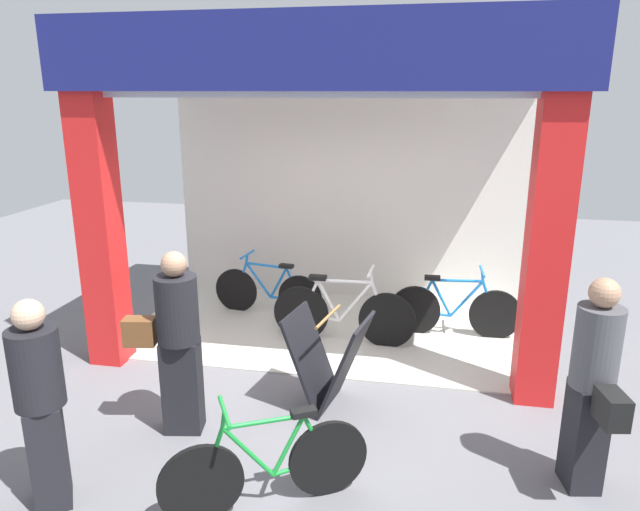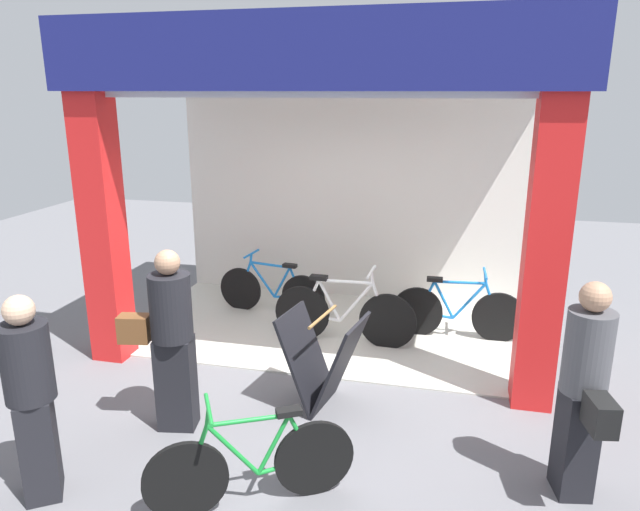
# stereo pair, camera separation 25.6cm
# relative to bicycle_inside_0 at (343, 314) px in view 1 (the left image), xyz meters

# --- Properties ---
(ground_plane) EXTENTS (17.70, 17.70, 0.00)m
(ground_plane) POSITION_rel_bicycle_inside_0_xyz_m (-0.22, -0.92, -0.37)
(ground_plane) COLOR slate
(ground_plane) RESTS_ON ground
(shop_facade) EXTENTS (5.05, 2.92, 3.59)m
(shop_facade) POSITION_rel_bicycle_inside_0_xyz_m (-0.22, 0.43, 1.55)
(shop_facade) COLOR beige
(shop_facade) RESTS_ON ground
(bicycle_inside_0) EXTENTS (1.70, 0.47, 0.94)m
(bicycle_inside_0) POSITION_rel_bicycle_inside_0_xyz_m (0.00, 0.00, 0.00)
(bicycle_inside_0) COLOR black
(bicycle_inside_0) RESTS_ON ground
(bicycle_inside_1) EXTENTS (1.51, 0.42, 0.83)m
(bicycle_inside_1) POSITION_rel_bicycle_inside_0_xyz_m (-1.12, 0.70, -0.04)
(bicycle_inside_1) COLOR black
(bicycle_inside_1) RESTS_ON ground
(bicycle_inside_2) EXTENTS (1.58, 0.43, 0.87)m
(bicycle_inside_2) POSITION_rel_bicycle_inside_0_xyz_m (1.30, 0.45, -0.03)
(bicycle_inside_2) COLOR black
(bicycle_inside_2) RESTS_ON ground
(bicycle_parked_0) EXTENTS (1.35, 0.78, 0.84)m
(bicycle_parked_0) POSITION_rel_bicycle_inside_0_xyz_m (-0.09, -2.92, -0.04)
(bicycle_parked_0) COLOR black
(bicycle_parked_0) RESTS_ON ground
(sandwich_board_sign) EXTENTS (0.83, 0.72, 0.93)m
(sandwich_board_sign) POSITION_rel_bicycle_inside_0_xyz_m (0.08, -1.44, 0.09)
(sandwich_board_sign) COLOR black
(sandwich_board_sign) RESTS_ON ground
(pedestrian_0) EXTENTS (0.47, 0.47, 1.58)m
(pedestrian_0) POSITION_rel_bicycle_inside_0_xyz_m (-1.65, -3.16, 0.44)
(pedestrian_0) COLOR black
(pedestrian_0) RESTS_ON ground
(pedestrian_1) EXTENTS (0.38, 0.64, 1.66)m
(pedestrian_1) POSITION_rel_bicycle_inside_0_xyz_m (2.18, -2.24, 0.48)
(pedestrian_1) COLOR black
(pedestrian_1) RESTS_ON ground
(pedestrian_2) EXTENTS (0.68, 0.42, 1.64)m
(pedestrian_2) POSITION_rel_bicycle_inside_0_xyz_m (-1.12, -2.09, 0.48)
(pedestrian_2) COLOR black
(pedestrian_2) RESTS_ON ground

